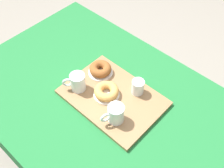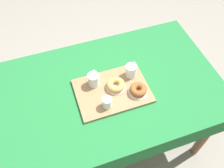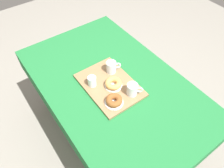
{
  "view_description": "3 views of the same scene",
  "coord_description": "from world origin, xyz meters",
  "px_view_note": "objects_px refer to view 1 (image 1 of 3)",
  "views": [
    {
      "loc": [
        0.54,
        -0.56,
        1.87
      ],
      "look_at": [
        -0.05,
        0.07,
        0.83
      ],
      "focal_mm": 44.45,
      "sensor_mm": 36.0,
      "label": 1
    },
    {
      "loc": [
        0.28,
        0.88,
        2.09
      ],
      "look_at": [
        -0.02,
        0.02,
        0.84
      ],
      "focal_mm": 38.5,
      "sensor_mm": 36.0,
      "label": 2
    },
    {
      "loc": [
        -0.84,
        0.61,
        1.98
      ],
      "look_at": [
        -0.04,
        0.03,
        0.82
      ],
      "focal_mm": 34.29,
      "sensor_mm": 36.0,
      "label": 3
    }
  ],
  "objects_px": {
    "dining_table": "(110,115)",
    "serving_tray": "(113,97)",
    "water_glass_near": "(138,87)",
    "donut_plate_left": "(101,72)",
    "donut_plate_right": "(107,94)",
    "sugar_donut_right": "(106,91)",
    "tea_mug_right": "(116,114)",
    "sugar_donut_left": "(100,69)",
    "tea_mug_left": "(78,82)"
  },
  "relations": [
    {
      "from": "dining_table",
      "to": "serving_tray",
      "type": "distance_m",
      "value": 0.11
    },
    {
      "from": "water_glass_near",
      "to": "donut_plate_left",
      "type": "relative_size",
      "value": 0.6
    },
    {
      "from": "dining_table",
      "to": "donut_plate_left",
      "type": "relative_size",
      "value": 11.97
    },
    {
      "from": "dining_table",
      "to": "water_glass_near",
      "type": "height_order",
      "value": "water_glass_near"
    },
    {
      "from": "serving_tray",
      "to": "donut_plate_right",
      "type": "distance_m",
      "value": 0.03
    },
    {
      "from": "sugar_donut_right",
      "to": "donut_plate_right",
      "type": "bearing_deg",
      "value": 90.0
    },
    {
      "from": "tea_mug_right",
      "to": "donut_plate_right",
      "type": "distance_m",
      "value": 0.15
    },
    {
      "from": "tea_mug_right",
      "to": "water_glass_near",
      "type": "xyz_separation_m",
      "value": [
        -0.03,
        0.19,
        -0.01
      ]
    },
    {
      "from": "water_glass_near",
      "to": "tea_mug_right",
      "type": "bearing_deg",
      "value": -81.4
    },
    {
      "from": "serving_tray",
      "to": "donut_plate_left",
      "type": "distance_m",
      "value": 0.17
    },
    {
      "from": "water_glass_near",
      "to": "donut_plate_left",
      "type": "height_order",
      "value": "water_glass_near"
    },
    {
      "from": "dining_table",
      "to": "donut_plate_right",
      "type": "bearing_deg",
      "value": 151.75
    },
    {
      "from": "serving_tray",
      "to": "water_glass_near",
      "type": "xyz_separation_m",
      "value": [
        0.07,
        0.1,
        0.04
      ]
    },
    {
      "from": "serving_tray",
      "to": "tea_mug_right",
      "type": "bearing_deg",
      "value": -42.04
    },
    {
      "from": "donut_plate_right",
      "to": "sugar_donut_right",
      "type": "xyz_separation_m",
      "value": [
        0.0,
        -0.0,
        0.02
      ]
    },
    {
      "from": "sugar_donut_left",
      "to": "serving_tray",
      "type": "bearing_deg",
      "value": -24.82
    },
    {
      "from": "water_glass_near",
      "to": "sugar_donut_left",
      "type": "xyz_separation_m",
      "value": [
        -0.22,
        -0.03,
        -0.01
      ]
    },
    {
      "from": "dining_table",
      "to": "tea_mug_right",
      "type": "distance_m",
      "value": 0.18
    },
    {
      "from": "serving_tray",
      "to": "donut_plate_left",
      "type": "xyz_separation_m",
      "value": [
        -0.15,
        0.07,
        0.01
      ]
    },
    {
      "from": "sugar_donut_left",
      "to": "tea_mug_right",
      "type": "bearing_deg",
      "value": -32.42
    },
    {
      "from": "donut_plate_left",
      "to": "sugar_donut_left",
      "type": "bearing_deg",
      "value": 0.0
    },
    {
      "from": "sugar_donut_left",
      "to": "dining_table",
      "type": "bearing_deg",
      "value": -32.8
    },
    {
      "from": "donut_plate_left",
      "to": "sugar_donut_left",
      "type": "height_order",
      "value": "sugar_donut_left"
    },
    {
      "from": "sugar_donut_left",
      "to": "donut_plate_right",
      "type": "xyz_separation_m",
      "value": [
        0.12,
        -0.08,
        -0.03
      ]
    },
    {
      "from": "tea_mug_right",
      "to": "dining_table",
      "type": "bearing_deg",
      "value": 148.34
    },
    {
      "from": "tea_mug_left",
      "to": "sugar_donut_right",
      "type": "xyz_separation_m",
      "value": [
        0.13,
        0.06,
        -0.01
      ]
    },
    {
      "from": "water_glass_near",
      "to": "sugar_donut_right",
      "type": "relative_size",
      "value": 0.63
    },
    {
      "from": "dining_table",
      "to": "tea_mug_left",
      "type": "distance_m",
      "value": 0.24
    },
    {
      "from": "water_glass_near",
      "to": "donut_plate_right",
      "type": "bearing_deg",
      "value": -130.14
    },
    {
      "from": "serving_tray",
      "to": "sugar_donut_right",
      "type": "xyz_separation_m",
      "value": [
        -0.03,
        -0.01,
        0.04
      ]
    },
    {
      "from": "donut_plate_right",
      "to": "tea_mug_left",
      "type": "bearing_deg",
      "value": -154.01
    },
    {
      "from": "serving_tray",
      "to": "tea_mug_left",
      "type": "distance_m",
      "value": 0.19
    },
    {
      "from": "donut_plate_left",
      "to": "sugar_donut_right",
      "type": "height_order",
      "value": "sugar_donut_right"
    },
    {
      "from": "donut_plate_right",
      "to": "tea_mug_right",
      "type": "bearing_deg",
      "value": -30.51
    },
    {
      "from": "tea_mug_left",
      "to": "sugar_donut_right",
      "type": "bearing_deg",
      "value": 25.99
    },
    {
      "from": "tea_mug_right",
      "to": "donut_plate_right",
      "type": "xyz_separation_m",
      "value": [
        -0.13,
        0.07,
        -0.04
      ]
    },
    {
      "from": "dining_table",
      "to": "donut_plate_right",
      "type": "relative_size",
      "value": 11.97
    },
    {
      "from": "tea_mug_left",
      "to": "donut_plate_left",
      "type": "relative_size",
      "value": 0.78
    },
    {
      "from": "tea_mug_left",
      "to": "tea_mug_right",
      "type": "xyz_separation_m",
      "value": [
        0.26,
        -0.01,
        0.0
      ]
    },
    {
      "from": "serving_tray",
      "to": "sugar_donut_left",
      "type": "height_order",
      "value": "sugar_donut_left"
    },
    {
      "from": "tea_mug_right",
      "to": "donut_plate_left",
      "type": "bearing_deg",
      "value": 147.58
    },
    {
      "from": "dining_table",
      "to": "sugar_donut_right",
      "type": "xyz_separation_m",
      "value": [
        -0.04,
        0.02,
        0.13
      ]
    },
    {
      "from": "water_glass_near",
      "to": "sugar_donut_right",
      "type": "bearing_deg",
      "value": -130.14
    },
    {
      "from": "serving_tray",
      "to": "tea_mug_left",
      "type": "xyz_separation_m",
      "value": [
        -0.16,
        -0.08,
        0.05
      ]
    },
    {
      "from": "sugar_donut_right",
      "to": "donut_plate_left",
      "type": "bearing_deg",
      "value": 145.69
    },
    {
      "from": "tea_mug_right",
      "to": "water_glass_near",
      "type": "height_order",
      "value": "tea_mug_right"
    },
    {
      "from": "dining_table",
      "to": "donut_plate_left",
      "type": "xyz_separation_m",
      "value": [
        -0.17,
        0.11,
        0.11
      ]
    },
    {
      "from": "dining_table",
      "to": "serving_tray",
      "type": "bearing_deg",
      "value": 111.94
    },
    {
      "from": "water_glass_near",
      "to": "donut_plate_right",
      "type": "relative_size",
      "value": 0.6
    },
    {
      "from": "tea_mug_left",
      "to": "donut_plate_left",
      "type": "bearing_deg",
      "value": 86.39
    }
  ]
}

